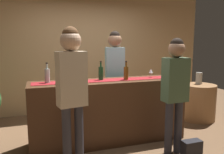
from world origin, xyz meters
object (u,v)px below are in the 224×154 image
at_px(wine_glass_near_customer, 74,75).
at_px(vase_on_side_table, 199,78).
at_px(wine_bottle_green, 101,73).
at_px(bartender, 115,68).
at_px(wine_bottle_clear, 47,75).
at_px(handbag, 192,148).
at_px(customer_browsing, 72,83).
at_px(customer_sipping, 175,84).
at_px(wine_bottle_amber, 126,73).
at_px(wine_glass_mid_counter, 151,71).
at_px(round_side_table, 198,102).

xyz_separation_m(wine_glass_near_customer, vase_on_side_table, (2.68, 0.48, -0.25)).
height_order(wine_bottle_green, bartender, bartender).
relative_size(wine_bottle_green, wine_bottle_clear, 1.00).
bearing_deg(handbag, customer_browsing, 174.13).
bearing_deg(vase_on_side_table, customer_sipping, -139.17).
distance_m(wine_bottle_amber, handbag, 1.46).
bearing_deg(wine_bottle_clear, handbag, -25.24).
height_order(wine_glass_mid_counter, customer_sipping, customer_sipping).
bearing_deg(wine_glass_near_customer, wine_glass_mid_counter, 1.52).
bearing_deg(handbag, vase_on_side_table, 48.98).
relative_size(wine_glass_near_customer, vase_on_side_table, 0.60).
bearing_deg(bartender, round_side_table, -176.84).
relative_size(wine_bottle_amber, wine_bottle_green, 1.00).
bearing_deg(wine_glass_mid_counter, wine_bottle_clear, -179.61).
distance_m(wine_glass_mid_counter, round_side_table, 1.56).
relative_size(wine_bottle_green, customer_sipping, 0.18).
relative_size(customer_sipping, handbag, 5.91).
bearing_deg(wine_glass_mid_counter, handbag, -78.04).
xyz_separation_m(wine_bottle_green, customer_browsing, (-0.57, -0.73, -0.00)).
distance_m(wine_glass_mid_counter, vase_on_side_table, 1.45).
relative_size(wine_glass_mid_counter, vase_on_side_table, 0.60).
bearing_deg(wine_bottle_green, wine_glass_mid_counter, 0.15).
relative_size(wine_bottle_amber, handbag, 1.08).
bearing_deg(wine_bottle_amber, round_side_table, 14.58).
xyz_separation_m(wine_glass_near_customer, round_side_table, (2.63, 0.40, -0.74)).
height_order(wine_bottle_amber, wine_glass_near_customer, wine_bottle_amber).
distance_m(wine_glass_near_customer, customer_browsing, 0.71).
distance_m(wine_bottle_amber, wine_bottle_green, 0.40).
relative_size(customer_browsing, vase_on_side_table, 7.41).
bearing_deg(customer_sipping, customer_browsing, 177.57).
xyz_separation_m(wine_bottle_clear, customer_sipping, (1.68, -0.74, -0.10)).
bearing_deg(wine_glass_near_customer, handbag, -30.00).
distance_m(wine_bottle_green, wine_glass_mid_counter, 0.89).
height_order(wine_glass_near_customer, handbag, wine_glass_near_customer).
distance_m(customer_sipping, round_side_table, 1.86).
distance_m(bartender, handbag, 1.88).
distance_m(wine_bottle_amber, round_side_table, 2.02).
relative_size(wine_bottle_clear, customer_browsing, 0.17).
distance_m(wine_glass_near_customer, vase_on_side_table, 2.73).
bearing_deg(wine_bottle_green, wine_bottle_clear, -179.35).
bearing_deg(handbag, wine_glass_near_customer, 150.00).
height_order(wine_glass_mid_counter, handbag, wine_glass_mid_counter).
relative_size(wine_bottle_clear, wine_glass_near_customer, 2.10).
height_order(wine_bottle_amber, wine_glass_mid_counter, wine_bottle_amber).
xyz_separation_m(wine_bottle_green, wine_glass_mid_counter, (0.89, 0.00, -0.01)).
relative_size(wine_bottle_amber, wine_bottle_clear, 1.00).
xyz_separation_m(wine_bottle_amber, vase_on_side_table, (1.86, 0.55, -0.26)).
xyz_separation_m(wine_glass_near_customer, wine_glass_mid_counter, (1.31, 0.03, 0.00)).
xyz_separation_m(customer_sipping, customer_browsing, (-1.44, 0.02, 0.09)).
bearing_deg(vase_on_side_table, customer_browsing, -157.33).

